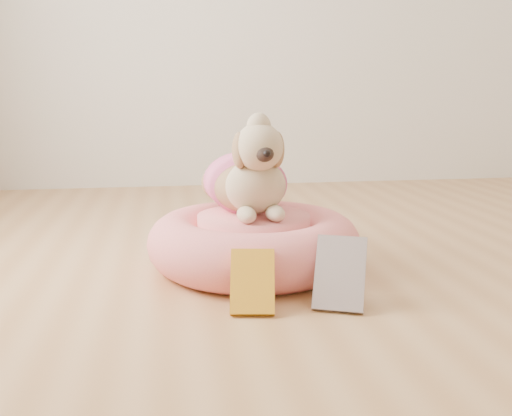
{
  "coord_description": "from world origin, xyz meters",
  "views": [
    {
      "loc": [
        -0.68,
        -1.55,
        0.61
      ],
      "look_at": [
        -0.39,
        0.32,
        0.23
      ],
      "focal_mm": 40.0,
      "sensor_mm": 36.0,
      "label": 1
    }
  ],
  "objects": [
    {
      "name": "pet_bed",
      "position": [
        -0.39,
        0.37,
        0.09
      ],
      "size": [
        0.75,
        0.75,
        0.19
      ],
      "color": "#E25874",
      "rests_on": "floor"
    },
    {
      "name": "book_white",
      "position": [
        -0.2,
        -0.03,
        0.1
      ],
      "size": [
        0.19,
        0.18,
        0.2
      ],
      "primitive_type": "cube",
      "rotation": [
        -0.57,
        0.0,
        -0.39
      ],
      "color": "white",
      "rests_on": "floor"
    },
    {
      "name": "floor",
      "position": [
        0.0,
        0.0,
        0.0
      ],
      "size": [
        4.5,
        4.5,
        0.0
      ],
      "primitive_type": "plane",
      "color": "#BA834D",
      "rests_on": "ground"
    },
    {
      "name": "dog",
      "position": [
        -0.4,
        0.42,
        0.37
      ],
      "size": [
        0.39,
        0.53,
        0.36
      ],
      "primitive_type": null,
      "rotation": [
        0.0,
        0.0,
        0.11
      ],
      "color": "brown",
      "rests_on": "pet_bed"
    },
    {
      "name": "book_yellow",
      "position": [
        -0.45,
        -0.03,
        0.09
      ],
      "size": [
        0.14,
        0.15,
        0.17
      ],
      "primitive_type": "cube",
      "rotation": [
        -0.6,
        0.0,
        -0.17
      ],
      "color": "yellow",
      "rests_on": "floor"
    }
  ]
}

